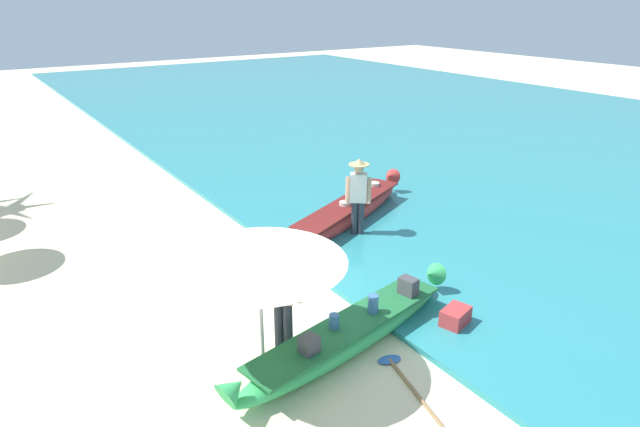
# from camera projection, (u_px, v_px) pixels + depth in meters

# --- Properties ---
(ground_plane) EXTENTS (80.00, 80.00, 0.00)m
(ground_plane) POSITION_uv_depth(u_px,v_px,m) (296.00, 325.00, 8.93)
(ground_plane) COLOR beige
(sea) EXTENTS (24.00, 56.00, 0.10)m
(sea) POSITION_uv_depth(u_px,v_px,m) (472.00, 129.00, 21.89)
(sea) COLOR teal
(sea) RESTS_ON ground
(boat_green_foreground) EXTENTS (4.64, 1.48, 0.74)m
(boat_green_foreground) POSITION_uv_depth(u_px,v_px,m) (350.00, 334.00, 8.24)
(boat_green_foreground) COLOR #38B760
(boat_green_foreground) RESTS_ON ground
(boat_red_midground) EXTENTS (4.63, 2.50, 0.81)m
(boat_red_midground) POSITION_uv_depth(u_px,v_px,m) (349.00, 212.00, 12.80)
(boat_red_midground) COLOR red
(boat_red_midground) RESTS_ON ground
(person_vendor_hatted) EXTENTS (0.56, 0.51, 1.80)m
(person_vendor_hatted) POSITION_uv_depth(u_px,v_px,m) (358.00, 193.00, 11.79)
(person_vendor_hatted) COLOR #333842
(person_vendor_hatted) RESTS_ON ground
(person_tourist_customer) EXTENTS (0.50, 0.55, 1.72)m
(person_tourist_customer) POSITION_uv_depth(u_px,v_px,m) (283.00, 296.00, 7.87)
(person_tourist_customer) COLOR #333842
(person_tourist_customer) RESTS_ON ground
(patio_umbrella_large) EXTENTS (2.34, 2.34, 2.08)m
(patio_umbrella_large) POSITION_uv_depth(u_px,v_px,m) (258.00, 250.00, 7.12)
(patio_umbrella_large) COLOR #B7B7BC
(patio_umbrella_large) RESTS_ON ground
(cooler_box) EXTENTS (0.56, 0.46, 0.37)m
(cooler_box) POSITION_uv_depth(u_px,v_px,m) (455.00, 319.00, 8.75)
(cooler_box) COLOR #C63838
(cooler_box) RESTS_ON ground
(paddle) EXTENTS (0.61, 1.75, 0.05)m
(paddle) POSITION_uv_depth(u_px,v_px,m) (407.00, 382.00, 7.55)
(paddle) COLOR #8E6B47
(paddle) RESTS_ON ground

